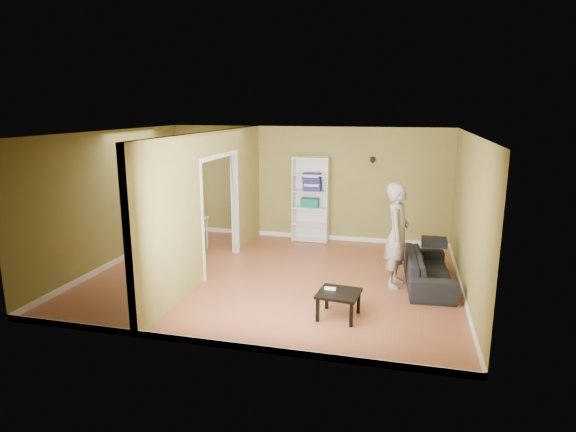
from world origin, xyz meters
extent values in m
plane|color=brown|center=(0.00, 0.00, 0.00)|extent=(6.50, 6.50, 0.00)
plane|color=white|center=(0.00, 0.00, 2.60)|extent=(6.50, 6.50, 0.00)
plane|color=olive|center=(0.00, 2.75, 1.30)|extent=(6.50, 0.00, 6.50)
plane|color=olive|center=(0.00, -2.75, 1.30)|extent=(6.50, 0.00, 6.50)
plane|color=olive|center=(-3.25, 0.00, 1.30)|extent=(0.00, 5.50, 5.50)
plane|color=olive|center=(3.25, 0.00, 1.30)|extent=(0.00, 5.50, 5.50)
cube|color=black|center=(1.50, 2.69, 1.90)|extent=(0.10, 0.10, 0.10)
imported|color=#2B2B32|center=(2.70, 0.24, 0.36)|extent=(1.96, 0.94, 0.73)
imported|color=slate|center=(2.15, 0.08, 1.06)|extent=(0.85, 0.70, 2.12)
cube|color=white|center=(-0.25, 2.56, 0.97)|extent=(0.02, 0.36, 1.94)
cube|color=white|center=(0.55, 2.56, 0.97)|extent=(0.02, 0.36, 1.94)
cube|color=white|center=(0.15, 2.72, 0.97)|extent=(0.82, 0.02, 1.94)
cube|color=white|center=(0.15, 2.56, 0.02)|extent=(0.78, 0.36, 0.02)
cube|color=white|center=(0.15, 2.56, 0.40)|extent=(0.78, 0.36, 0.02)
cube|color=white|center=(0.15, 2.56, 0.78)|extent=(0.78, 0.36, 0.02)
cube|color=white|center=(0.15, 2.56, 1.16)|extent=(0.78, 0.36, 0.02)
cube|color=white|center=(0.15, 2.56, 1.54)|extent=(0.78, 0.36, 0.02)
cube|color=white|center=(0.15, 2.56, 1.92)|extent=(0.78, 0.36, 0.02)
cube|color=#188068|center=(0.13, 2.56, 0.89)|extent=(0.40, 0.26, 0.20)
cube|color=navy|center=(0.18, 2.56, 1.27)|extent=(0.40, 0.26, 0.20)
cube|color=#151353|center=(0.17, 2.56, 1.47)|extent=(0.39, 0.26, 0.20)
cube|color=black|center=(1.38, -1.46, 0.37)|extent=(0.59, 0.59, 0.04)
cube|color=black|center=(1.13, -1.71, 0.18)|extent=(0.05, 0.05, 0.35)
cube|color=black|center=(1.62, -1.71, 0.18)|extent=(0.05, 0.05, 0.35)
cube|color=black|center=(1.13, -1.22, 0.18)|extent=(0.05, 0.05, 0.35)
cube|color=black|center=(1.62, -1.22, 0.18)|extent=(0.05, 0.05, 0.35)
cube|color=white|center=(1.24, -1.40, 0.41)|extent=(0.17, 0.04, 0.03)
cube|color=tan|center=(-2.48, 1.11, 0.69)|extent=(1.14, 0.76, 0.04)
cylinder|color=tan|center=(-3.00, 0.78, 0.34)|extent=(0.05, 0.05, 0.67)
cylinder|color=tan|center=(-1.96, 0.78, 0.34)|extent=(0.05, 0.05, 0.67)
cylinder|color=tan|center=(-3.00, 1.45, 0.34)|extent=(0.05, 0.05, 0.67)
cylinder|color=tan|center=(-1.96, 1.45, 0.34)|extent=(0.05, 0.05, 0.67)
camera|label=1|loc=(2.25, -8.03, 3.02)|focal=30.00mm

